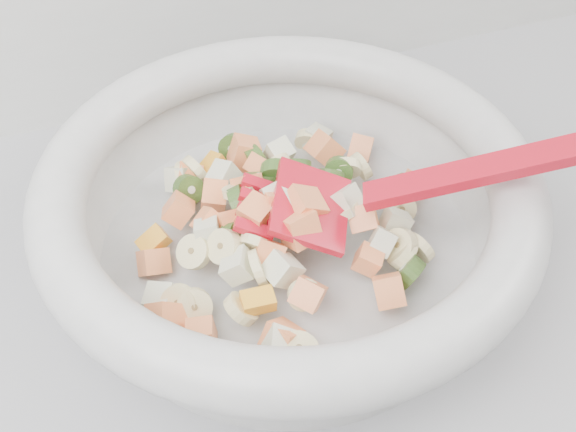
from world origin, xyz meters
name	(u,v)px	position (x,y,z in m)	size (l,w,h in m)	color
mixing_bowl	(288,207)	(0.17, 1.49, 0.96)	(0.42, 0.36, 0.16)	beige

